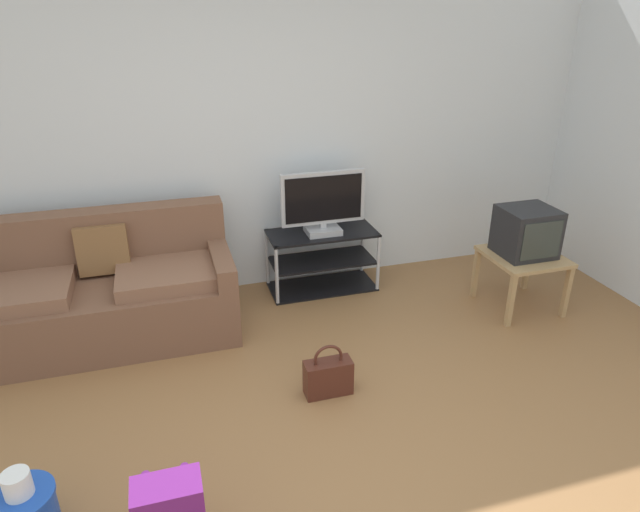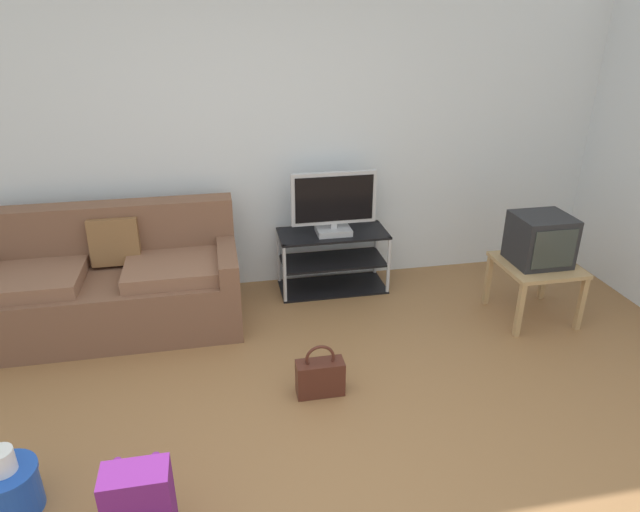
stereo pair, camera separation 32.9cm
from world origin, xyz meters
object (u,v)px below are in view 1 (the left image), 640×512
(couch, at_px, (99,295))
(cleaning_bucket, at_px, (25,510))
(handbag, at_px, (328,376))
(tv_stand, at_px, (322,260))
(crt_tv, at_px, (527,232))
(side_table, at_px, (523,262))
(flat_tv, at_px, (323,204))

(couch, height_order, cleaning_bucket, couch)
(handbag, distance_m, cleaning_bucket, 1.75)
(tv_stand, height_order, cleaning_bucket, tv_stand)
(tv_stand, bearing_deg, cleaning_bucket, -135.42)
(cleaning_bucket, bearing_deg, crt_tv, 19.75)
(tv_stand, distance_m, cleaning_bucket, 2.86)
(couch, height_order, tv_stand, couch)
(handbag, bearing_deg, cleaning_bucket, -160.12)
(tv_stand, relative_size, handbag, 2.54)
(side_table, bearing_deg, crt_tv, 90.00)
(couch, distance_m, tv_stand, 1.81)
(side_table, height_order, handbag, side_table)
(crt_tv, height_order, cleaning_bucket, crt_tv)
(handbag, height_order, cleaning_bucket, cleaning_bucket)
(flat_tv, relative_size, crt_tv, 1.73)
(crt_tv, distance_m, handbag, 2.01)
(tv_stand, relative_size, flat_tv, 1.29)
(crt_tv, bearing_deg, tv_stand, 152.25)
(tv_stand, distance_m, crt_tv, 1.67)
(handbag, xyz_separation_m, cleaning_bucket, (-1.65, -0.60, 0.02))
(couch, xyz_separation_m, crt_tv, (3.22, -0.48, 0.31))
(couch, bearing_deg, tv_stand, 8.81)
(cleaning_bucket, bearing_deg, side_table, 19.52)
(flat_tv, xyz_separation_m, side_table, (1.44, -0.75, -0.39))
(crt_tv, xyz_separation_m, cleaning_bucket, (-3.47, -1.25, -0.50))
(tv_stand, distance_m, handbag, 1.46)
(flat_tv, relative_size, handbag, 1.96)
(flat_tv, distance_m, crt_tv, 1.62)
(tv_stand, relative_size, crt_tv, 2.24)
(tv_stand, height_order, side_table, tv_stand)
(handbag, bearing_deg, flat_tv, 74.45)
(side_table, bearing_deg, handbag, -160.82)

